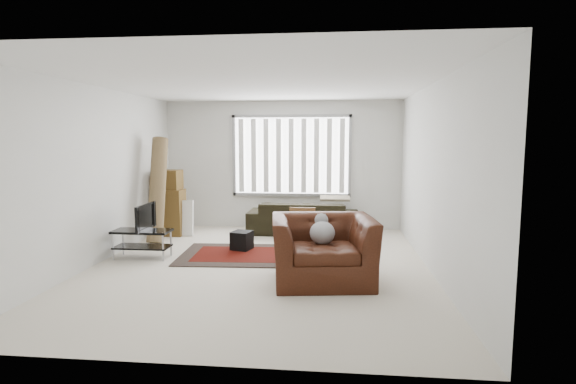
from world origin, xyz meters
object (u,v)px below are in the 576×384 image
object	(u,v)px
tv_stand	(142,238)
moving_boxes	(171,205)
side_chair	(302,232)
armchair	(323,244)
sofa	(303,212)

from	to	relation	value
tv_stand	moving_boxes	bearing A→B (deg)	95.56
side_chair	armchair	size ratio (longest dim) A/B	0.54
sofa	tv_stand	bearing A→B (deg)	42.27
tv_stand	sofa	size ratio (longest dim) A/B	0.41
side_chair	armchair	world-z (taller)	armchair
moving_boxes	sofa	bearing A→B (deg)	8.76
moving_boxes	side_chair	bearing A→B (deg)	-30.75
moving_boxes	side_chair	xyz separation A→B (m)	(2.73, -1.62, -0.15)
sofa	side_chair	world-z (taller)	sofa
sofa	side_chair	distance (m)	2.03
tv_stand	armchair	xyz separation A→B (m)	(2.91, -0.90, 0.17)
sofa	side_chair	bearing A→B (deg)	93.83
sofa	side_chair	xyz separation A→B (m)	(0.11, -2.02, 0.03)
moving_boxes	side_chair	size ratio (longest dim) A/B	1.59
tv_stand	side_chair	bearing A→B (deg)	3.26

